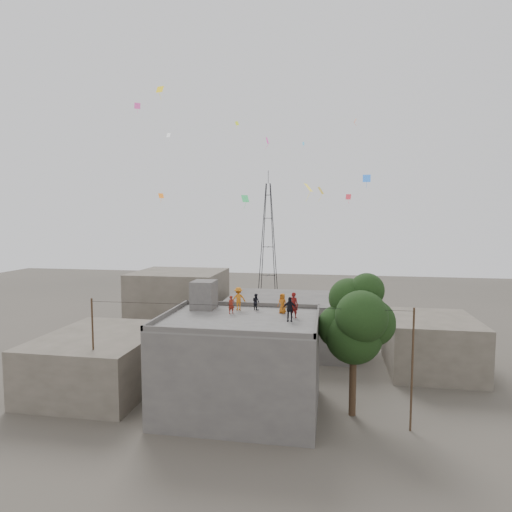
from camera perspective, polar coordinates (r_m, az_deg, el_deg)
The scene contains 18 objects.
ground at distance 29.88m, azimuth -2.09°, elevation -19.80°, with size 140.00×140.00×0.00m, color #444037.
main_building at distance 28.73m, azimuth -2.11°, elevation -14.27°, with size 10.00×8.00×6.10m.
parapet at distance 27.84m, azimuth -2.13°, elevation -8.04°, with size 10.00×8.00×0.30m.
stair_head_box at distance 30.93m, azimuth -6.96°, elevation -5.15°, with size 1.60×1.80×2.00m, color #4E4B48.
neighbor_west at distance 34.67m, azimuth -19.93°, elevation -12.98°, with size 8.00×10.00×4.00m, color #554F43.
neighbor_north at distance 41.91m, azimuth 4.64°, elevation -8.86°, with size 12.00×9.00×5.00m, color #4E4B48.
neighbor_northwest at distance 46.21m, azimuth -10.19°, elevation -6.35°, with size 9.00×8.00×7.00m, color #554F43.
neighbor_east at distance 38.86m, azimuth 22.30°, elevation -10.79°, with size 7.00×8.00×4.40m, color #554F43.
tree at distance 27.92m, azimuth 13.26°, elevation -8.44°, with size 4.90×4.60×9.10m.
utility_line at distance 27.23m, azimuth -1.62°, elevation -13.64°, with size 20.12×0.62×7.40m.
transmission_tower at distance 67.31m, azimuth 1.62°, elevation 2.05°, with size 2.97×2.97×20.01m.
person_red_adult at distance 28.07m, azimuth 5.05°, elevation -6.52°, with size 0.61×0.40×1.67m, color maroon.
person_orange_child at distance 29.32m, azimuth 3.54°, elevation -6.31°, with size 0.67×0.43×1.37m, color #B55B14.
person_dark_child at distance 30.36m, azimuth -0.01°, elevation -6.11°, with size 0.56×0.44×1.16m, color black.
person_dark_adult at distance 27.06m, azimuth 4.49°, elevation -7.08°, with size 0.91×0.38×1.55m, color black.
person_orange_adult at distance 30.26m, azimuth -2.37°, elevation -5.70°, with size 1.05×0.60×1.62m, color orange.
person_red_child at distance 29.20m, azimuth -3.30°, elevation -6.51°, with size 0.44×0.29×1.22m, color maroon.
kites at distance 32.77m, azimuth 1.08°, elevation 12.81°, with size 17.97×21.03×7.98m.
Camera 1 is at (5.66, -26.53, 12.53)m, focal length 30.00 mm.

